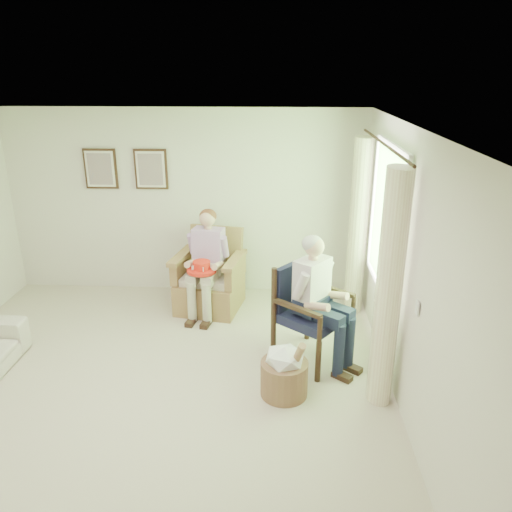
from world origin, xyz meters
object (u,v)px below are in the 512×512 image
(wicker_armchair, at_px, (210,284))
(red_hat, at_px, (202,268))
(person_dark, at_px, (315,293))
(hatbox, at_px, (285,371))
(wood_armchair, at_px, (313,307))
(person_wicker, at_px, (207,256))

(wicker_armchair, distance_m, red_hat, 0.50)
(person_dark, height_order, red_hat, person_dark)
(person_dark, distance_m, hatbox, 0.89)
(wicker_armchair, distance_m, wood_armchair, 1.77)
(person_wicker, bearing_deg, person_dark, -31.56)
(red_hat, xyz_separation_m, hatbox, (1.05, -1.59, -0.44))
(person_wicker, height_order, hatbox, person_wicker)
(red_hat, relative_size, hatbox, 0.54)
(red_hat, height_order, hatbox, red_hat)
(red_hat, bearing_deg, wood_armchair, -30.78)
(wicker_armchair, xyz_separation_m, person_wicker, (0.00, -0.14, 0.46))
(person_wicker, bearing_deg, hatbox, -50.11)
(person_dark, bearing_deg, wood_armchair, 38.46)
(person_dark, xyz_separation_m, red_hat, (-1.36, 0.99, -0.14))
(wood_armchair, bearing_deg, wicker_armchair, 87.23)
(person_dark, bearing_deg, wicker_armchair, 83.12)
(person_wicker, bearing_deg, wicker_armchair, 100.59)
(wicker_armchair, height_order, person_dark, person_dark)
(person_wicker, bearing_deg, wood_armchair, -26.99)
(wood_armchair, relative_size, person_dark, 0.76)
(red_hat, distance_m, hatbox, 1.95)
(red_hat, bearing_deg, wicker_armchair, 82.03)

